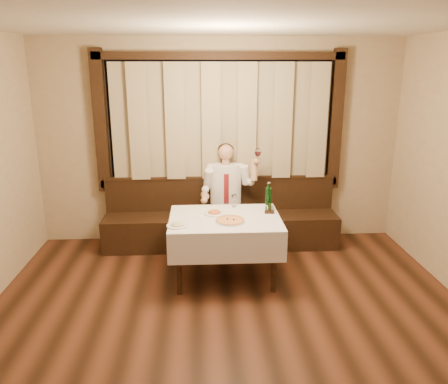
{
  "coord_description": "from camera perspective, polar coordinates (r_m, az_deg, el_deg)",
  "views": [
    {
      "loc": [
        -0.27,
        -3.01,
        2.43
      ],
      "look_at": [
        0.0,
        1.9,
        1.0
      ],
      "focal_mm": 35.0,
      "sensor_mm": 36.0,
      "label": 1
    }
  ],
  "objects": [
    {
      "name": "room",
      "position": [
        4.09,
        0.7,
        3.1
      ],
      "size": [
        5.01,
        6.01,
        2.81
      ],
      "color": "black",
      "rests_on": "ground"
    },
    {
      "name": "banquette",
      "position": [
        6.11,
        -0.42,
        -4.06
      ],
      "size": [
        3.2,
        0.61,
        0.94
      ],
      "color": "black",
      "rests_on": "ground"
    },
    {
      "name": "dining_table",
      "position": [
        5.04,
        0.12,
        -4.45
      ],
      "size": [
        1.27,
        0.97,
        0.76
      ],
      "color": "black",
      "rests_on": "ground"
    },
    {
      "name": "pizza",
      "position": [
        4.86,
        0.81,
        -3.73
      ],
      "size": [
        0.34,
        0.34,
        0.04
      ],
      "rotation": [
        0.0,
        0.0,
        -0.22
      ],
      "color": "white",
      "rests_on": "dining_table"
    },
    {
      "name": "pasta_red",
      "position": [
        5.1,
        -1.26,
        -2.51
      ],
      "size": [
        0.25,
        0.25,
        0.08
      ],
      "rotation": [
        0.0,
        0.0,
        0.28
      ],
      "color": "white",
      "rests_on": "dining_table"
    },
    {
      "name": "pasta_cream",
      "position": [
        4.75,
        -6.12,
        -4.1
      ],
      "size": [
        0.23,
        0.23,
        0.08
      ],
      "rotation": [
        0.0,
        0.0,
        -0.14
      ],
      "color": "white",
      "rests_on": "dining_table"
    },
    {
      "name": "green_bottle",
      "position": [
        5.21,
        5.83,
        -0.89
      ],
      "size": [
        0.08,
        0.08,
        0.35
      ],
      "rotation": [
        0.0,
        0.0,
        0.3
      ],
      "color": "#0F4712",
      "rests_on": "dining_table"
    },
    {
      "name": "table_wine_glass",
      "position": [
        5.33,
        1.33,
        -0.62
      ],
      "size": [
        0.07,
        0.07,
        0.18
      ],
      "rotation": [
        0.0,
        0.0,
        -0.04
      ],
      "color": "white",
      "rests_on": "dining_table"
    },
    {
      "name": "cruet_caddy",
      "position": [
        5.15,
        5.95,
        -2.32
      ],
      "size": [
        0.12,
        0.07,
        0.12
      ],
      "rotation": [
        0.0,
        0.0,
        -0.12
      ],
      "color": "black",
      "rests_on": "dining_table"
    },
    {
      "name": "seated_man",
      "position": [
        5.87,
        0.34,
        0.4
      ],
      "size": [
        0.79,
        0.59,
        1.43
      ],
      "color": "black",
      "rests_on": "ground"
    }
  ]
}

